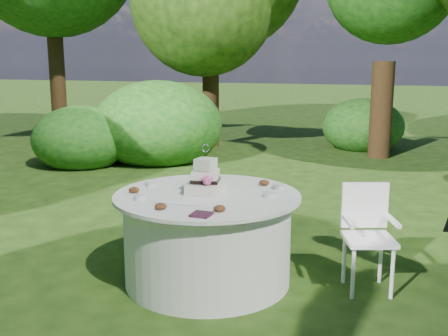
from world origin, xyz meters
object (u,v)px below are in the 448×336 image
at_px(napkins, 201,214).
at_px(cake, 206,180).
at_px(chair, 367,228).
at_px(table, 207,237).

distance_m(napkins, cake, 0.66).
distance_m(cake, chair, 1.38).
height_order(cake, chair, cake).
bearing_deg(napkins, table, 108.67).
relative_size(table, cake, 3.75).
bearing_deg(chair, napkins, -138.70).
xyz_separation_m(napkins, table, (-0.20, 0.60, -0.39)).
xyz_separation_m(cake, chair, (1.29, 0.33, -0.37)).
height_order(table, chair, chair).
height_order(napkins, chair, chair).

